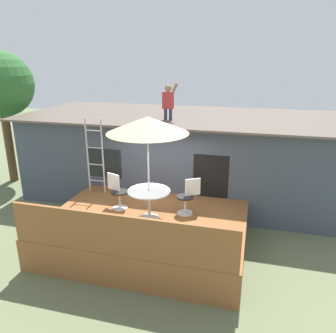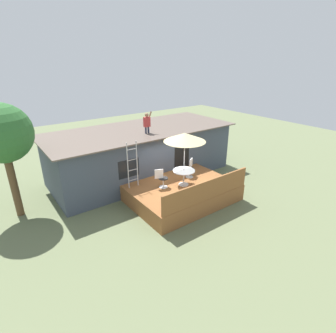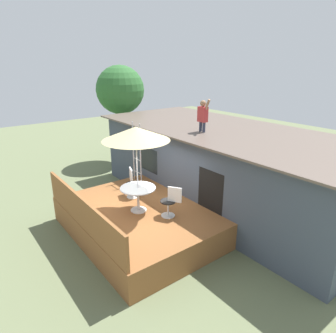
{
  "view_description": "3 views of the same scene",
  "coord_description": "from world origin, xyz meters",
  "px_view_note": "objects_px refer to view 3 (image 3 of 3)",
  "views": [
    {
      "loc": [
        2.43,
        -7.16,
        4.6
      ],
      "look_at": [
        0.26,
        1.02,
        1.81
      ],
      "focal_mm": 35.45,
      "sensor_mm": 36.0,
      "label": 1
    },
    {
      "loc": [
        -7.24,
        -8.84,
        6.42
      ],
      "look_at": [
        -0.26,
        0.69,
        1.56
      ],
      "focal_mm": 28.32,
      "sensor_mm": 36.0,
      "label": 2
    },
    {
      "loc": [
        6.99,
        -4.31,
        5.01
      ],
      "look_at": [
        -0.12,
        1.15,
        1.87
      ],
      "focal_mm": 32.08,
      "sensor_mm": 36.0,
      "label": 3
    }
  ],
  "objects_px": {
    "person_figure": "(203,114)",
    "backyard_tree": "(120,91)",
    "patio_table": "(138,193)",
    "step_ladder": "(137,153)",
    "patio_chair_right": "(170,202)",
    "patio_chair_left": "(132,183)",
    "patio_umbrella": "(136,134)"
  },
  "relations": [
    {
      "from": "step_ladder",
      "to": "patio_chair_right",
      "type": "distance_m",
      "value": 3.03
    },
    {
      "from": "patio_table",
      "to": "patio_chair_left",
      "type": "bearing_deg",
      "value": 158.71
    },
    {
      "from": "step_ladder",
      "to": "person_figure",
      "type": "relative_size",
      "value": 1.98
    },
    {
      "from": "patio_chair_left",
      "to": "patio_table",
      "type": "bearing_deg",
      "value": 0.0
    },
    {
      "from": "person_figure",
      "to": "patio_table",
      "type": "bearing_deg",
      "value": -84.97
    },
    {
      "from": "patio_table",
      "to": "patio_umbrella",
      "type": "xyz_separation_m",
      "value": [
        0.0,
        0.0,
        1.76
      ]
    },
    {
      "from": "step_ladder",
      "to": "patio_umbrella",
      "type": "bearing_deg",
      "value": -31.58
    },
    {
      "from": "patio_umbrella",
      "to": "patio_table",
      "type": "bearing_deg",
      "value": -161.57
    },
    {
      "from": "patio_table",
      "to": "patio_umbrella",
      "type": "distance_m",
      "value": 1.76
    },
    {
      "from": "patio_umbrella",
      "to": "patio_chair_right",
      "type": "height_order",
      "value": "patio_umbrella"
    },
    {
      "from": "patio_umbrella",
      "to": "patio_chair_right",
      "type": "relative_size",
      "value": 2.76
    },
    {
      "from": "patio_umbrella",
      "to": "patio_chair_right",
      "type": "xyz_separation_m",
      "value": [
        0.85,
        0.54,
        -1.89
      ]
    },
    {
      "from": "person_figure",
      "to": "patio_chair_left",
      "type": "relative_size",
      "value": 1.21
    },
    {
      "from": "person_figure",
      "to": "backyard_tree",
      "type": "distance_m",
      "value": 6.42
    },
    {
      "from": "person_figure",
      "to": "patio_chair_right",
      "type": "distance_m",
      "value": 3.26
    },
    {
      "from": "patio_table",
      "to": "person_figure",
      "type": "relative_size",
      "value": 0.94
    },
    {
      "from": "step_ladder",
      "to": "backyard_tree",
      "type": "bearing_deg",
      "value": 156.85
    },
    {
      "from": "patio_chair_left",
      "to": "backyard_tree",
      "type": "xyz_separation_m",
      "value": [
        -5.64,
        2.83,
        2.39
      ]
    },
    {
      "from": "patio_umbrella",
      "to": "patio_chair_right",
      "type": "distance_m",
      "value": 2.14
    },
    {
      "from": "step_ladder",
      "to": "person_figure",
      "type": "distance_m",
      "value": 2.76
    },
    {
      "from": "patio_table",
      "to": "patio_chair_left",
      "type": "xyz_separation_m",
      "value": [
        -1.0,
        0.39,
        -0.13
      ]
    },
    {
      "from": "patio_chair_left",
      "to": "patio_chair_right",
      "type": "relative_size",
      "value": 1.0
    },
    {
      "from": "patio_umbrella",
      "to": "person_figure",
      "type": "bearing_deg",
      "value": 95.03
    },
    {
      "from": "person_figure",
      "to": "patio_chair_right",
      "type": "height_order",
      "value": "person_figure"
    },
    {
      "from": "patio_table",
      "to": "backyard_tree",
      "type": "relative_size",
      "value": 0.21
    },
    {
      "from": "patio_table",
      "to": "patio_chair_right",
      "type": "xyz_separation_m",
      "value": [
        0.85,
        0.54,
        -0.13
      ]
    },
    {
      "from": "backyard_tree",
      "to": "patio_umbrella",
      "type": "bearing_deg",
      "value": -25.85
    },
    {
      "from": "patio_chair_right",
      "to": "patio_table",
      "type": "bearing_deg",
      "value": 0.0
    },
    {
      "from": "patio_umbrella",
      "to": "patio_chair_left",
      "type": "xyz_separation_m",
      "value": [
        -1.0,
        0.39,
        -1.89
      ]
    },
    {
      "from": "patio_umbrella",
      "to": "step_ladder",
      "type": "bearing_deg",
      "value": 148.42
    },
    {
      "from": "patio_chair_left",
      "to": "backyard_tree",
      "type": "height_order",
      "value": "backyard_tree"
    },
    {
      "from": "step_ladder",
      "to": "backyard_tree",
      "type": "distance_m",
      "value": 5.32
    }
  ]
}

